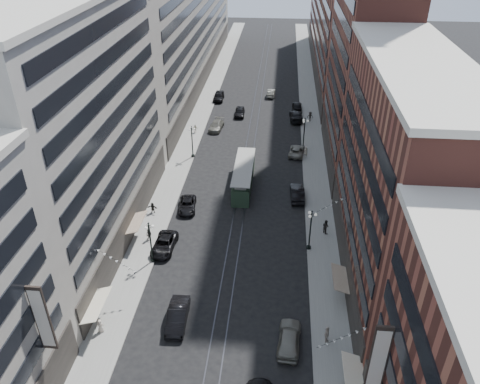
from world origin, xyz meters
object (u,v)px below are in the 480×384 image
(pedestrian_1, at_px, (100,326))
(car_10, at_px, (297,193))
(car_9, at_px, (219,96))
(lamppost_sw_mid, at_px, (192,140))
(car_13, at_px, (240,112))
(lamppost_se_far, at_px, (310,229))
(pedestrian_9, at_px, (310,116))
(car_8, at_px, (216,126))
(pedestrian_8, at_px, (306,152))
(pedestrian_7, at_px, (326,226))
(pedestrian_6, at_px, (195,129))
(car_extra_0, at_px, (297,106))
(car_2, at_px, (164,244))
(lamppost_se_mid, at_px, (304,132))
(streetcar, at_px, (244,177))
(car_14, at_px, (271,93))
(pedestrian_5, at_px, (153,208))
(lamppost_sw_far, at_px, (150,241))
(car_11, at_px, (297,151))
(car_5, at_px, (178,316))
(car_12, at_px, (296,116))
(pedestrian_4, at_px, (327,334))
(pedestrian_2, at_px, (149,235))
(car_7, at_px, (187,205))

(pedestrian_1, bearing_deg, car_10, -140.89)
(car_9, bearing_deg, car_10, -67.44)
(lamppost_sw_mid, distance_m, car_13, 19.87)
(lamppost_se_far, bearing_deg, lamppost_sw_mid, 128.66)
(pedestrian_9, bearing_deg, car_8, -156.23)
(pedestrian_1, relative_size, pedestrian_9, 0.81)
(pedestrian_8, bearing_deg, pedestrian_7, 69.09)
(pedestrian_1, relative_size, pedestrian_6, 0.99)
(car_8, height_order, car_extra_0, car_extra_0)
(car_2, relative_size, pedestrian_9, 2.86)
(lamppost_se_mid, relative_size, streetcar, 0.45)
(car_14, distance_m, pedestrian_9, 15.80)
(lamppost_se_mid, distance_m, car_10, 16.49)
(car_9, xyz_separation_m, pedestrian_7, (19.81, -46.78, 0.21))
(lamppost_se_far, relative_size, pedestrian_5, 3.58)
(lamppost_sw_far, bearing_deg, car_11, 59.77)
(lamppost_se_mid, bearing_deg, car_8, 157.28)
(car_5, distance_m, pedestrian_6, 46.11)
(lamppost_sw_mid, distance_m, lamppost_se_far, 29.45)
(car_12, height_order, car_extra_0, car_12)
(car_extra_0, bearing_deg, pedestrian_4, 90.72)
(pedestrian_8, bearing_deg, pedestrian_5, 14.98)
(car_12, height_order, pedestrian_9, pedestrian_9)
(car_10, distance_m, car_11, 13.86)
(car_8, height_order, car_12, car_12)
(car_9, distance_m, car_13, 9.99)
(car_2, bearing_deg, pedestrian_1, -101.21)
(pedestrian_2, bearing_deg, lamppost_se_mid, 76.73)
(car_5, relative_size, car_extra_0, 1.11)
(car_5, bearing_deg, car_10, 61.20)
(lamppost_se_far, bearing_deg, car_11, 92.62)
(car_7, bearing_deg, car_2, -103.92)
(car_12, xyz_separation_m, pedestrian_6, (-18.60, -7.90, 0.02))
(lamppost_se_far, relative_size, car_extra_0, 1.15)
(car_13, bearing_deg, car_11, -56.93)
(car_14, bearing_deg, pedestrian_1, 81.24)
(lamppost_se_mid, distance_m, pedestrian_2, 34.40)
(pedestrian_6, height_order, pedestrian_8, pedestrian_8)
(car_8, distance_m, car_13, 7.99)
(lamppost_se_mid, bearing_deg, pedestrian_7, -84.87)
(lamppost_se_mid, distance_m, car_7, 26.43)
(car_7, bearing_deg, car_10, 9.28)
(pedestrian_1, distance_m, car_7, 22.85)
(car_9, relative_size, car_extra_0, 1.10)
(lamppost_sw_mid, relative_size, pedestrian_9, 2.94)
(car_8, relative_size, car_11, 1.05)
(pedestrian_5, relative_size, car_extra_0, 0.32)
(lamppost_sw_mid, distance_m, car_5, 36.40)
(streetcar, height_order, car_10, streetcar)
(pedestrian_6, distance_m, car_extra_0, 23.12)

